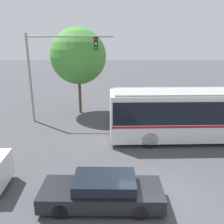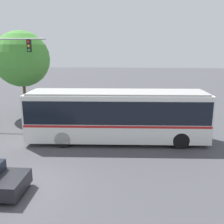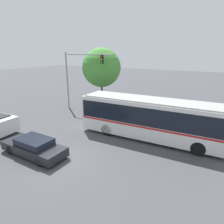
% 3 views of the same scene
% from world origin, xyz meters
% --- Properties ---
extents(ground_plane, '(140.00, 140.00, 0.00)m').
position_xyz_m(ground_plane, '(0.00, 0.00, 0.00)').
color(ground_plane, '#444449').
extents(city_bus, '(11.44, 3.12, 3.28)m').
position_xyz_m(city_bus, '(3.87, 6.11, 1.86)').
color(city_bus, silver).
rests_on(city_bus, ground).
extents(flowering_hedge, '(6.40, 1.03, 1.50)m').
position_xyz_m(flowering_hedge, '(1.54, 10.05, 0.74)').
color(flowering_hedge, '#286028').
rests_on(flowering_hedge, ground).
extents(street_tree_left, '(4.71, 4.71, 7.33)m').
position_xyz_m(street_tree_left, '(-4.64, 12.05, 4.97)').
color(street_tree_left, brown).
rests_on(street_tree_left, ground).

